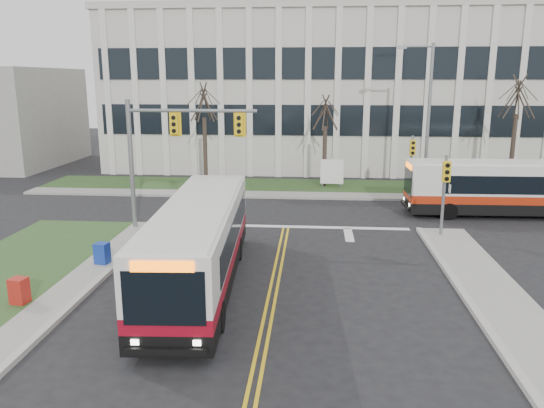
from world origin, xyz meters
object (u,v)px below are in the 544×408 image
at_px(directory_sign, 332,172).
at_px(newspaper_box_blue, 102,255).
at_px(bus_cross, 510,190).
at_px(bus_main, 200,246).
at_px(streetlight, 426,112).
at_px(newspaper_box_red, 19,292).

bearing_deg(directory_sign, newspaper_box_blue, -120.85).
bearing_deg(bus_cross, bus_main, -53.39).
xyz_separation_m(streetlight, newspaper_box_blue, (-14.83, -14.27, -4.72)).
height_order(streetlight, bus_main, streetlight).
height_order(directory_sign, newspaper_box_blue, directory_sign).
bearing_deg(streetlight, newspaper_box_red, -131.53).
xyz_separation_m(directory_sign, newspaper_box_blue, (-9.30, -15.57, -0.70)).
bearing_deg(newspaper_box_red, bus_main, 31.85).
bearing_deg(newspaper_box_blue, bus_main, -11.20).
relative_size(bus_cross, newspaper_box_blue, 11.23).
xyz_separation_m(directory_sign, bus_cross, (9.17, -6.15, 0.25)).
bearing_deg(bus_main, bus_cross, 34.52).
bearing_deg(bus_main, newspaper_box_blue, 155.83).
relative_size(bus_cross, newspaper_box_red, 11.23).
height_order(directory_sign, newspaper_box_red, directory_sign).
bearing_deg(newspaper_box_blue, newspaper_box_red, -97.52).
distance_m(directory_sign, newspaper_box_blue, 18.15).
xyz_separation_m(directory_sign, bus_main, (-5.09, -17.19, 0.29)).
relative_size(bus_main, newspaper_box_red, 11.56).
bearing_deg(bus_main, newspaper_box_red, -161.08).
xyz_separation_m(streetlight, bus_cross, (3.64, -4.85, -3.77)).
bearing_deg(directory_sign, bus_cross, -33.85).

